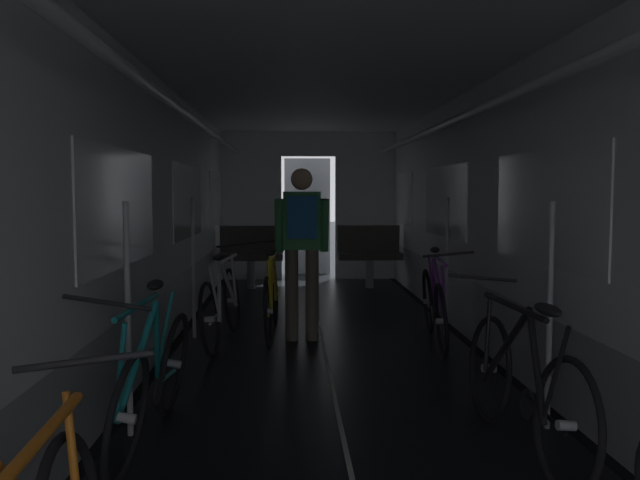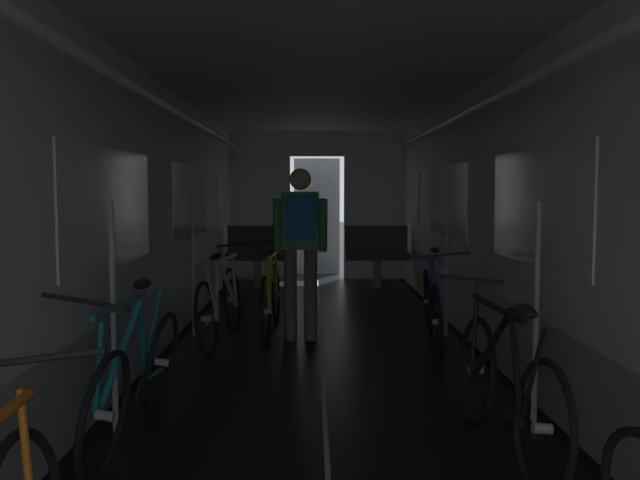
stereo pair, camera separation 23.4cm
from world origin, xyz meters
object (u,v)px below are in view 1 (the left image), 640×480
object	(u,v)px
bicycle_yellow_in_aisle	(272,298)
person_cyclist_aisle	(302,237)
bench_seat_far_left	(251,251)
bicycle_silver	(222,304)
bench_seat_far_right	(369,250)
bicycle_purple	(435,305)
bicycle_teal	(153,379)
bicycle_black	(522,385)

from	to	relation	value
bicycle_yellow_in_aisle	person_cyclist_aisle	bearing A→B (deg)	-41.25
bench_seat_far_left	bicycle_silver	size ratio (longest dim) A/B	0.58
bench_seat_far_left	bicycle_silver	bearing A→B (deg)	-91.01
bench_seat_far_left	bench_seat_far_right	bearing A→B (deg)	0.00
bench_seat_far_left	person_cyclist_aisle	world-z (taller)	person_cyclist_aisle
bicycle_purple	bicycle_yellow_in_aisle	xyz separation A→B (m)	(-1.56, 0.50, 0.00)
bicycle_teal	bench_seat_far_right	bearing A→B (deg)	71.81
bicycle_teal	person_cyclist_aisle	bearing A→B (deg)	70.37
bench_seat_far_left	bicycle_teal	xyz separation A→B (m)	(-0.20, -6.10, -0.19)
bicycle_yellow_in_aisle	bicycle_purple	bearing A→B (deg)	-17.88
bench_seat_far_right	bicycle_teal	size ratio (longest dim) A/B	0.58
bicycle_black	bicycle_teal	bearing A→B (deg)	173.81
bicycle_purple	person_cyclist_aisle	distance (m)	1.43
bicycle_teal	bicycle_yellow_in_aisle	bearing A→B (deg)	77.87
bicycle_black	bicycle_silver	bearing A→B (deg)	125.71
bicycle_black	bicycle_silver	world-z (taller)	bicycle_silver
bicycle_teal	bicycle_yellow_in_aisle	size ratio (longest dim) A/B	1.00
bicycle_silver	person_cyclist_aisle	distance (m)	1.00
bicycle_purple	bicycle_silver	bearing A→B (deg)	175.40
bicycle_silver	bench_seat_far_right	bearing A→B (deg)	62.76
bench_seat_far_left	bench_seat_far_right	xyz separation A→B (m)	(1.80, 0.00, 0.00)
bench_seat_far_right	bicycle_yellow_in_aisle	size ratio (longest dim) A/B	0.58
bicycle_purple	bicycle_yellow_in_aisle	distance (m)	1.64
bench_seat_far_right	bicycle_purple	world-z (taller)	bench_seat_far_right
bicycle_purple	bicycle_teal	bearing A→B (deg)	-133.08
bench_seat_far_right	bicycle_yellow_in_aisle	distance (m)	3.57
bicycle_purple	bicycle_black	size ratio (longest dim) A/B	1.00
bicycle_silver	person_cyclist_aisle	world-z (taller)	person_cyclist_aisle
bicycle_silver	bicycle_yellow_in_aisle	size ratio (longest dim) A/B	1.00
bicycle_yellow_in_aisle	bench_seat_far_right	bearing A→B (deg)	66.91
bench_seat_far_right	bench_seat_far_left	bearing A→B (deg)	180.00
bicycle_black	person_cyclist_aisle	xyz separation A→B (m)	(-1.18, 2.78, 0.63)
bicycle_yellow_in_aisle	bicycle_teal	bearing A→B (deg)	-102.13
bicycle_silver	person_cyclist_aisle	bearing A→B (deg)	5.43
bicycle_purple	person_cyclist_aisle	xyz separation A→B (m)	(-1.26, 0.24, 0.63)
bench_seat_far_right	person_cyclist_aisle	xyz separation A→B (m)	(-1.09, -3.55, 0.45)
bench_seat_far_left	bicycle_yellow_in_aisle	distance (m)	3.31
bench_seat_far_right	bicycle_black	size ratio (longest dim) A/B	0.58
bicycle_silver	bench_seat_far_left	bearing A→B (deg)	88.99
bench_seat_far_left	bicycle_purple	distance (m)	4.27
bicycle_purple	bench_seat_far_left	bearing A→B (deg)	117.43
person_cyclist_aisle	bicycle_yellow_in_aisle	size ratio (longest dim) A/B	1.00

